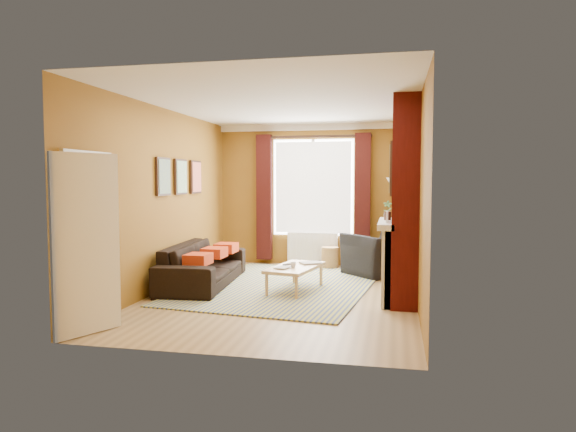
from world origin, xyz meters
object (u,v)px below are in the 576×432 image
Objects in this scene: sofa at (203,264)px; wicker_stool at (330,258)px; coffee_table at (295,269)px; floor_lamp at (393,197)px; armchair at (382,254)px.

sofa reaches higher than wicker_stool.
wicker_stool is at bearing 94.42° from coffee_table.
floor_lamp reaches higher than wicker_stool.
sofa is 2.00× the size of armchair.
floor_lamp is at bearing 0.00° from wicker_stool.
wicker_stool reaches higher than coffee_table.
floor_lamp is (1.43, 2.18, 1.03)m from coffee_table.
armchair is 2.07m from coffee_table.
sofa is 5.65× the size of wicker_stool.
floor_lamp is at bearing 67.94° from coffee_table.
coffee_table is 0.72× the size of floor_lamp.
floor_lamp is (0.17, 0.54, 1.00)m from armchair.
coffee_table is at bearing 8.21° from armchair.
sofa is 1.55m from coffee_table.
wicker_stool is (1.80, 2.03, -0.13)m from sofa.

